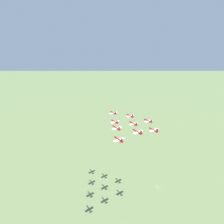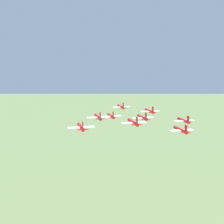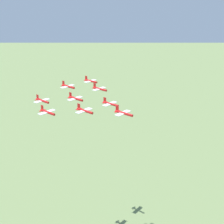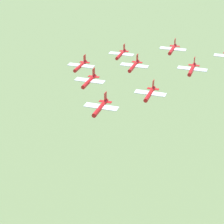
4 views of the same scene
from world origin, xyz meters
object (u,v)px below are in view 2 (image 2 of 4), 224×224
object	(u,v)px
jet_3	(98,117)
jet_4	(143,118)
jet_0	(121,107)
jet_2	(150,111)
jet_6	(81,127)
jet_1	(111,116)
jet_7	(133,122)
jet_5	(184,120)
jet_8	(181,130)

from	to	relation	value
jet_3	jet_4	xyz separation A→B (m)	(11.10, -15.19, -1.09)
jet_0	jet_2	distance (m)	18.55
jet_4	jet_3	bearing A→B (deg)	-180.00
jet_0	jet_6	distance (m)	55.67
jet_1	jet_0	bearing A→B (deg)	59.53
jet_0	jet_2	xyz separation A→B (m)	(-7.36, -17.03, 0.04)
jet_3	jet_4	bearing A→B (deg)	0.00
jet_6	jet_7	bearing A→B (deg)	-0.00
jet_2	jet_4	distance (m)	18.55
jet_4	jet_5	size ratio (longest dim) A/B	1.00
jet_1	jet_2	world-z (taller)	jet_2
jet_4	jet_2	bearing A→B (deg)	59.53
jet_2	jet_3	distance (m)	32.47
jet_2	jet_6	size ratio (longest dim) A/B	1.00
jet_7	jet_3	bearing A→B (deg)	120.47
jet_7	jet_8	xyz separation A→B (m)	(11.10, -15.19, -3.87)
jet_1	jet_2	distance (m)	18.87
jet_5	jet_8	distance (m)	18.55
jet_3	jet_6	distance (m)	18.55
jet_0	jet_8	size ratio (longest dim) A/B	1.00
jet_1	jet_5	size ratio (longest dim) A/B	1.00
jet_0	jet_1	size ratio (longest dim) A/B	1.00
jet_6	jet_8	world-z (taller)	jet_6
jet_1	jet_3	size ratio (longest dim) A/B	1.00
jet_0	jet_5	world-z (taller)	jet_0
jet_1	jet_3	xyz separation A→B (m)	(-18.46, -1.84, 2.94)
jet_2	jet_7	distance (m)	37.16
jet_1	jet_7	distance (m)	32.17
jet_0	jet_4	bearing A→B (deg)	-90.00
jet_8	jet_5	bearing A→B (deg)	59.53
jet_4	jet_6	bearing A→B (deg)	-150.46
jet_1	jet_4	xyz separation A→B (m)	(-7.36, -17.03, 1.85)
jet_2	jet_6	world-z (taller)	jet_6
jet_3	jet_5	world-z (taller)	jet_3
jet_2	jet_6	bearing A→B (deg)	-139.64
jet_2	jet_0	bearing A→B (deg)	120.47
jet_5	jet_6	size ratio (longest dim) A/B	1.00
jet_2	jet_8	size ratio (longest dim) A/B	1.00
jet_1	jet_2	xyz separation A→B (m)	(11.10, -15.19, 1.50)
jet_1	jet_5	world-z (taller)	jet_1
jet_6	jet_7	size ratio (longest dim) A/B	1.00
jet_6	jet_7	distance (m)	18.82
jet_5	jet_7	xyz separation A→B (m)	(-29.56, 13.34, 3.88)
jet_1	jet_4	size ratio (longest dim) A/B	1.00
jet_0	jet_5	size ratio (longest dim) A/B	1.00
jet_0	jet_4	distance (m)	31.98
jet_1	jet_5	bearing A→B (deg)	-29.54
jet_5	jet_8	xyz separation A→B (m)	(-18.46, -1.84, 0.00)
jet_0	jet_5	xyz separation A→B (m)	(-14.71, -34.06, -1.83)
jet_4	jet_6	size ratio (longest dim) A/B	1.00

